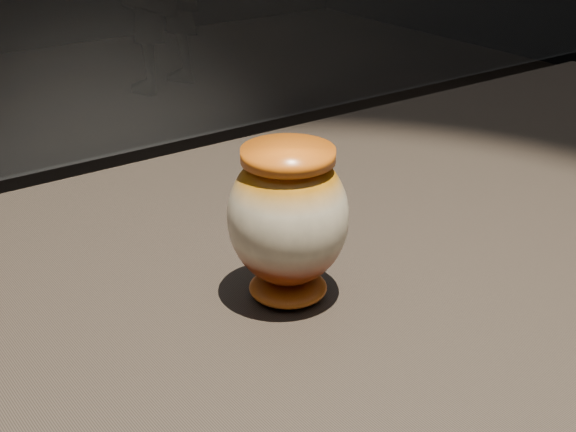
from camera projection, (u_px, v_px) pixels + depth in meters
name	position (u px, v px, depth m)	size (l,w,h in m)	color
main_vase	(288.00, 219.00, 0.77)	(0.14, 0.14, 0.16)	maroon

